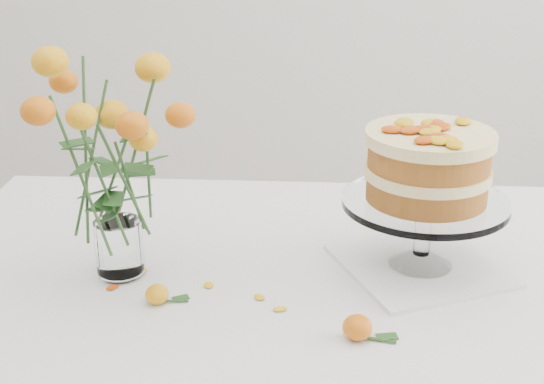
{
  "coord_description": "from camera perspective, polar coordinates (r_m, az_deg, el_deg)",
  "views": [
    {
      "loc": [
        0.08,
        -1.36,
        1.46
      ],
      "look_at": [
        -0.0,
        -0.03,
        0.93
      ],
      "focal_mm": 50.0,
      "sensor_mm": 36.0,
      "label": 1
    }
  ],
  "objects": [
    {
      "name": "loose_rose_far",
      "position": [
        1.29,
        6.47,
        -10.11
      ],
      "size": [
        0.09,
        0.05,
        0.04
      ],
      "rotation": [
        0.0,
        0.0,
        -0.21
      ],
      "color": "orange",
      "rests_on": "table"
    },
    {
      "name": "rose_vase",
      "position": [
        1.41,
        -12.07,
        3.55
      ],
      "size": [
        0.39,
        0.39,
        0.46
      ],
      "rotation": [
        0.0,
        0.0,
        0.4
      ],
      "color": "white",
      "rests_on": "table"
    },
    {
      "name": "table",
      "position": [
        1.57,
        0.19,
        -8.06
      ],
      "size": [
        1.43,
        0.93,
        0.76
      ],
      "color": "tan",
      "rests_on": "ground"
    },
    {
      "name": "stray_petal_b",
      "position": [
        1.41,
        -0.96,
        -7.93
      ],
      "size": [
        0.03,
        0.02,
        0.0
      ],
      "primitive_type": "ellipsoid",
      "color": "#E3A90E",
      "rests_on": "table"
    },
    {
      "name": "napkin",
      "position": [
        1.54,
        11.07,
        -5.48
      ],
      "size": [
        0.38,
        0.38,
        0.01
      ],
      "primitive_type": "cube",
      "rotation": [
        0.0,
        0.0,
        0.42
      ],
      "color": "white",
      "rests_on": "table"
    },
    {
      "name": "loose_rose_near",
      "position": [
        1.4,
        -8.64,
        -7.62
      ],
      "size": [
        0.08,
        0.04,
        0.04
      ],
      "rotation": [
        0.0,
        0.0,
        0.07
      ],
      "color": "yellow",
      "rests_on": "table"
    },
    {
      "name": "stray_petal_e",
      "position": [
        1.47,
        -11.94,
        -7.05
      ],
      "size": [
        0.03,
        0.02,
        0.0
      ],
      "primitive_type": "ellipsoid",
      "color": "#E3A90E",
      "rests_on": "table"
    },
    {
      "name": "stray_petal_f",
      "position": [
        1.47,
        11.84,
        -6.98
      ],
      "size": [
        0.03,
        0.02,
        0.0
      ],
      "primitive_type": "ellipsoid",
      "color": "#E3A90E",
      "rests_on": "table"
    },
    {
      "name": "stray_petal_a",
      "position": [
        1.45,
        -4.81,
        -7.0
      ],
      "size": [
        0.03,
        0.02,
        0.0
      ],
      "primitive_type": "ellipsoid",
      "color": "#E3A90E",
      "rests_on": "table"
    },
    {
      "name": "cake_stand",
      "position": [
        1.46,
        11.63,
        1.41
      ],
      "size": [
        0.32,
        0.32,
        0.29
      ],
      "rotation": [
        0.0,
        0.0,
        -0.28
      ],
      "color": "white",
      "rests_on": "napkin"
    },
    {
      "name": "stray_petal_d",
      "position": [
        1.52,
        -9.81,
        -5.86
      ],
      "size": [
        0.03,
        0.02,
        0.0
      ],
      "primitive_type": "ellipsoid",
      "color": "#E3A90E",
      "rests_on": "table"
    },
    {
      "name": "stray_petal_c",
      "position": [
        1.37,
        0.6,
        -8.81
      ],
      "size": [
        0.03,
        0.02,
        0.0
      ],
      "primitive_type": "ellipsoid",
      "color": "#E3A90E",
      "rests_on": "table"
    }
  ]
}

